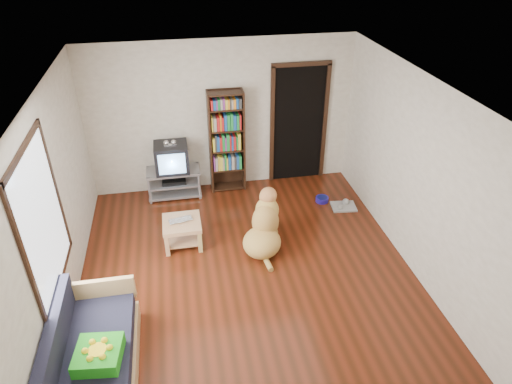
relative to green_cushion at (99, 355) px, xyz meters
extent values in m
plane|color=#501C0D|center=(1.75, 1.47, -0.49)|extent=(5.00, 5.00, 0.00)
plane|color=white|center=(1.75, 1.47, 2.11)|extent=(5.00, 5.00, 0.00)
plane|color=beige|center=(1.75, 3.97, 0.81)|extent=(4.50, 0.00, 4.50)
plane|color=beige|center=(1.75, -1.03, 0.81)|extent=(4.50, 0.00, 4.50)
plane|color=beige|center=(-0.50, 1.47, 0.81)|extent=(0.00, 5.00, 5.00)
plane|color=beige|center=(4.00, 1.47, 0.81)|extent=(0.00, 5.00, 5.00)
cube|color=green|center=(0.00, 0.00, 0.00)|extent=(0.49, 0.49, 0.15)
imported|color=silver|center=(0.92, 2.26, -0.08)|extent=(0.38, 0.29, 0.03)
cylinder|color=navy|center=(3.32, 3.04, -0.45)|extent=(0.22, 0.22, 0.08)
cube|color=#AAAAAA|center=(3.62, 2.79, -0.48)|extent=(0.43, 0.36, 0.03)
cube|color=white|center=(-0.48, 0.97, 1.01)|extent=(0.02, 1.30, 1.60)
cube|color=black|center=(-0.48, 0.97, 1.83)|extent=(0.03, 1.42, 0.06)
cube|color=black|center=(-0.48, 0.97, 0.19)|extent=(0.03, 1.42, 0.06)
cube|color=black|center=(-0.48, 0.27, 1.01)|extent=(0.03, 0.06, 1.70)
cube|color=black|center=(-0.48, 1.67, 1.01)|extent=(0.03, 0.06, 1.70)
cube|color=black|center=(3.10, 3.96, 0.56)|extent=(0.90, 0.02, 2.10)
cube|color=black|center=(2.62, 3.94, 0.56)|extent=(0.07, 0.05, 2.14)
cube|color=black|center=(3.58, 3.94, 0.56)|extent=(0.07, 0.05, 2.14)
cube|color=black|center=(3.10, 3.94, 1.64)|extent=(1.03, 0.05, 0.07)
cube|color=#99999E|center=(0.85, 3.72, -0.01)|extent=(0.90, 0.45, 0.04)
cube|color=#99999E|center=(0.85, 3.72, -0.24)|extent=(0.86, 0.42, 0.03)
cube|color=#99999E|center=(0.85, 3.72, -0.43)|extent=(0.90, 0.45, 0.04)
cylinder|color=#99999E|center=(0.43, 3.52, -0.24)|extent=(0.04, 0.04, 0.50)
cylinder|color=#99999E|center=(1.27, 3.52, -0.24)|extent=(0.04, 0.04, 0.50)
cylinder|color=#99999E|center=(0.43, 3.92, -0.24)|extent=(0.04, 0.04, 0.50)
cylinder|color=#99999E|center=(1.27, 3.92, -0.24)|extent=(0.04, 0.04, 0.50)
cube|color=black|center=(0.85, 3.72, -0.19)|extent=(0.40, 0.30, 0.07)
cube|color=black|center=(0.85, 3.72, 0.25)|extent=(0.55, 0.48, 0.48)
cube|color=black|center=(0.85, 3.92, 0.25)|extent=(0.40, 0.14, 0.36)
cube|color=#8CBFF2|center=(0.85, 3.48, 0.25)|extent=(0.44, 0.02, 0.36)
cube|color=silver|center=(0.85, 3.67, 0.50)|extent=(0.20, 0.07, 0.02)
sphere|color=silver|center=(0.79, 3.67, 0.54)|extent=(0.09, 0.09, 0.09)
sphere|color=silver|center=(0.91, 3.67, 0.54)|extent=(0.09, 0.09, 0.09)
cube|color=black|center=(1.52, 3.81, 0.41)|extent=(0.03, 0.30, 1.80)
cube|color=black|center=(2.08, 3.81, 0.41)|extent=(0.03, 0.30, 1.80)
cube|color=black|center=(1.80, 3.95, 0.41)|extent=(0.60, 0.02, 1.80)
cube|color=black|center=(1.80, 3.81, -0.46)|extent=(0.56, 0.28, 0.02)
cube|color=black|center=(1.80, 3.81, -0.09)|extent=(0.56, 0.28, 0.03)
cube|color=black|center=(1.80, 3.81, 0.28)|extent=(0.56, 0.28, 0.02)
cube|color=black|center=(1.80, 3.81, 0.65)|extent=(0.56, 0.28, 0.02)
cube|color=black|center=(1.80, 3.81, 1.02)|extent=(0.56, 0.28, 0.02)
cube|color=black|center=(1.80, 3.81, 1.28)|extent=(0.56, 0.28, 0.02)
cube|color=tan|center=(-0.08, 0.07, -0.38)|extent=(0.80, 1.80, 0.22)
cube|color=#1E1E2D|center=(-0.08, 0.07, -0.16)|extent=(0.74, 1.74, 0.18)
cube|color=#1E1E2D|center=(-0.42, 0.07, 0.11)|extent=(0.12, 1.74, 0.40)
cube|color=tan|center=(-0.08, 0.93, 0.01)|extent=(0.80, 0.06, 0.30)
cube|color=tan|center=(0.92, 2.29, -0.12)|extent=(0.55, 0.55, 0.06)
cube|color=tan|center=(0.92, 2.29, -0.39)|extent=(0.45, 0.45, 0.03)
cube|color=tan|center=(0.68, 2.06, -0.32)|extent=(0.06, 0.06, 0.34)
cube|color=tan|center=(1.15, 2.06, -0.32)|extent=(0.06, 0.06, 0.34)
cube|color=tan|center=(0.68, 2.53, -0.32)|extent=(0.06, 0.06, 0.34)
cube|color=tan|center=(1.15, 2.53, -0.32)|extent=(0.06, 0.06, 0.34)
ellipsoid|color=tan|center=(2.03, 1.88, -0.32)|extent=(0.75, 0.78, 0.41)
ellipsoid|color=#B38744|center=(2.12, 2.08, -0.10)|extent=(0.54, 0.56, 0.54)
ellipsoid|color=gold|center=(2.17, 2.18, 0.03)|extent=(0.45, 0.43, 0.39)
ellipsoid|color=#B37C45|center=(2.20, 2.24, 0.24)|extent=(0.34, 0.36, 0.24)
ellipsoid|color=tan|center=(2.25, 2.36, 0.21)|extent=(0.18, 0.23, 0.10)
sphere|color=black|center=(2.29, 2.45, 0.21)|extent=(0.05, 0.05, 0.05)
ellipsoid|color=tan|center=(2.09, 2.24, 0.23)|extent=(0.09, 0.10, 0.16)
ellipsoid|color=tan|center=(2.26, 2.16, 0.23)|extent=(0.09, 0.10, 0.16)
cylinder|color=tan|center=(2.14, 2.32, -0.28)|extent=(0.13, 0.16, 0.44)
cylinder|color=#B78D46|center=(2.29, 2.25, -0.28)|extent=(0.13, 0.16, 0.44)
sphere|color=tan|center=(2.16, 2.37, -0.47)|extent=(0.11, 0.11, 0.11)
sphere|color=#B38445|center=(2.31, 2.30, -0.47)|extent=(0.11, 0.11, 0.11)
cylinder|color=tan|center=(2.05, 1.61, -0.46)|extent=(0.11, 0.39, 0.09)
camera|label=1|loc=(0.97, -3.25, 3.73)|focal=32.00mm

